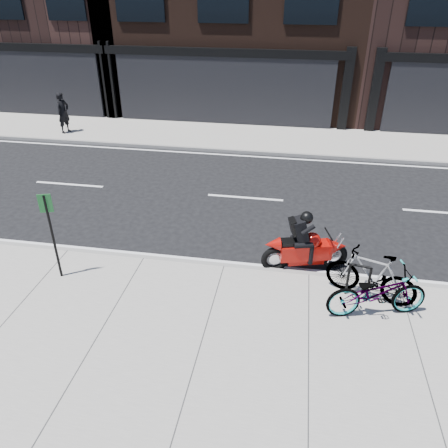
% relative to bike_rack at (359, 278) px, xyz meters
% --- Properties ---
extents(ground, '(120.00, 120.00, 0.00)m').
position_rel_bike_rack_xyz_m(ground, '(-3.00, 2.60, -0.60)').
color(ground, black).
rests_on(ground, ground).
extents(sidewalk_near, '(60.00, 6.00, 0.13)m').
position_rel_bike_rack_xyz_m(sidewalk_near, '(-3.00, -2.40, -0.54)').
color(sidewalk_near, gray).
rests_on(sidewalk_near, ground).
extents(sidewalk_far, '(60.00, 3.50, 0.13)m').
position_rel_bike_rack_xyz_m(sidewalk_far, '(-3.00, 10.35, -0.54)').
color(sidewalk_far, gray).
rests_on(sidewalk_far, ground).
extents(bike_rack, '(0.47, 0.13, 0.80)m').
position_rel_bike_rack_xyz_m(bike_rack, '(0.00, 0.00, 0.00)').
color(bike_rack, black).
rests_on(bike_rack, sidewalk_near).
extents(bicycle_front, '(2.15, 1.21, 1.07)m').
position_rel_bike_rack_xyz_m(bicycle_front, '(0.29, -0.53, 0.06)').
color(bicycle_front, gray).
rests_on(bicycle_front, sidewalk_near).
extents(bicycle_rear, '(1.97, 1.13, 1.14)m').
position_rel_bike_rack_xyz_m(bicycle_rear, '(0.24, 0.00, 0.10)').
color(bicycle_rear, gray).
rests_on(bicycle_rear, sidewalk_near).
extents(motorcycle, '(2.06, 0.83, 1.57)m').
position_rel_bike_rack_xyz_m(motorcycle, '(-1.03, 1.03, 0.03)').
color(motorcycle, black).
rests_on(motorcycle, ground).
extents(pedestrian, '(0.58, 0.73, 1.73)m').
position_rel_bike_rack_xyz_m(pedestrian, '(-11.58, 9.51, 0.39)').
color(pedestrian, black).
rests_on(pedestrian, sidewalk_far).
extents(sign_post, '(0.27, 0.10, 2.08)m').
position_rel_bike_rack_xyz_m(sign_post, '(-6.63, -0.40, 0.77)').
color(sign_post, black).
rests_on(sign_post, sidewalk_near).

